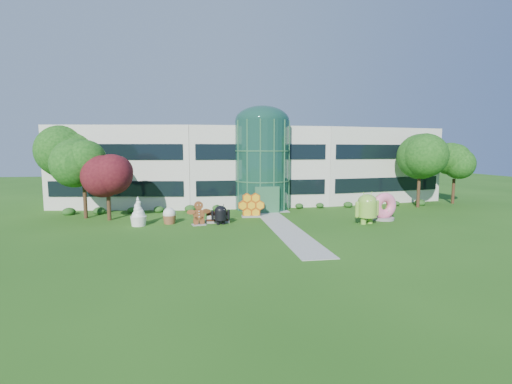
{
  "coord_description": "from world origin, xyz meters",
  "views": [
    {
      "loc": [
        -7.44,
        -28.8,
        6.65
      ],
      "look_at": [
        -1.68,
        6.0,
        2.6
      ],
      "focal_mm": 26.0,
      "sensor_mm": 36.0,
      "label": 1
    }
  ],
  "objects": [
    {
      "name": "trees_backdrop",
      "position": [
        0.0,
        13.0,
        4.2
      ],
      "size": [
        52.0,
        8.0,
        8.4
      ],
      "primitive_type": null,
      "color": "#113F0F",
      "rests_on": "ground"
    },
    {
      "name": "honeycomb",
      "position": [
        -2.0,
        6.96,
        1.08
      ],
      "size": [
        2.78,
        1.07,
        2.16
      ],
      "primitive_type": null,
      "rotation": [
        0.0,
        0.0,
        -0.03
      ],
      "color": "yellow",
      "rests_on": "ground"
    },
    {
      "name": "android_black",
      "position": [
        -5.25,
        3.79,
        1.0
      ],
      "size": [
        1.9,
        1.4,
        1.99
      ],
      "primitive_type": null,
      "rotation": [
        0.0,
        0.0,
        0.14
      ],
      "color": "black",
      "rests_on": "ground"
    },
    {
      "name": "tree_red",
      "position": [
        -15.5,
        7.5,
        3.0
      ],
      "size": [
        4.0,
        4.0,
        6.0
      ],
      "primitive_type": null,
      "color": "#3F0C14",
      "rests_on": "ground"
    },
    {
      "name": "cupcake",
      "position": [
        -9.78,
        4.91,
        0.74
      ],
      "size": [
        1.56,
        1.56,
        1.48
      ],
      "primitive_type": null,
      "rotation": [
        0.0,
        0.0,
        0.33
      ],
      "color": "white",
      "rests_on": "ground"
    },
    {
      "name": "android_green",
      "position": [
        7.75,
        1.93,
        1.58
      ],
      "size": [
        3.23,
        2.63,
        3.17
      ],
      "primitive_type": null,
      "rotation": [
        0.0,
        0.0,
        0.31
      ],
      "color": "#7EB83B",
      "rests_on": "ground"
    },
    {
      "name": "froyo",
      "position": [
        -12.39,
        4.38,
        1.27
      ],
      "size": [
        1.65,
        1.65,
        2.54
      ],
      "primitive_type": null,
      "rotation": [
        0.0,
        0.0,
        -0.12
      ],
      "color": "white",
      "rests_on": "ground"
    },
    {
      "name": "gingerbread",
      "position": [
        -7.17,
        3.81,
        1.08
      ],
      "size": [
        2.48,
        1.41,
        2.15
      ],
      "primitive_type": null,
      "rotation": [
        0.0,
        0.0,
        0.23
      ],
      "color": "brown",
      "rests_on": "ground"
    },
    {
      "name": "walkway",
      "position": [
        0.0,
        2.0,
        0.02
      ],
      "size": [
        2.4,
        20.0,
        0.04
      ],
      "primitive_type": "cube",
      "color": "#9E9E93",
      "rests_on": "ground"
    },
    {
      "name": "ground",
      "position": [
        0.0,
        0.0,
        0.0
      ],
      "size": [
        140.0,
        140.0,
        0.0
      ],
      "primitive_type": "plane",
      "color": "#215114",
      "rests_on": "ground"
    },
    {
      "name": "atrium",
      "position": [
        0.0,
        12.0,
        4.9
      ],
      "size": [
        6.0,
        6.0,
        9.8
      ],
      "primitive_type": "cylinder",
      "color": "#194738",
      "rests_on": "ground"
    },
    {
      "name": "donut",
      "position": [
        10.18,
        3.51,
        1.32
      ],
      "size": [
        2.68,
        1.58,
        2.63
      ],
      "primitive_type": null,
      "rotation": [
        0.0,
        0.0,
        0.15
      ],
      "color": "#F85E97",
      "rests_on": "ground"
    },
    {
      "name": "ice_cream_sandwich",
      "position": [
        -5.49,
        4.76,
        0.48
      ],
      "size": [
        2.22,
        1.18,
        0.97
      ],
      "primitive_type": null,
      "rotation": [
        0.0,
        0.0,
        -0.05
      ],
      "color": "black",
      "rests_on": "ground"
    },
    {
      "name": "building",
      "position": [
        0.0,
        18.0,
        4.65
      ],
      "size": [
        46.0,
        15.0,
        9.3
      ],
      "primitive_type": null,
      "color": "beige",
      "rests_on": "ground"
    }
  ]
}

